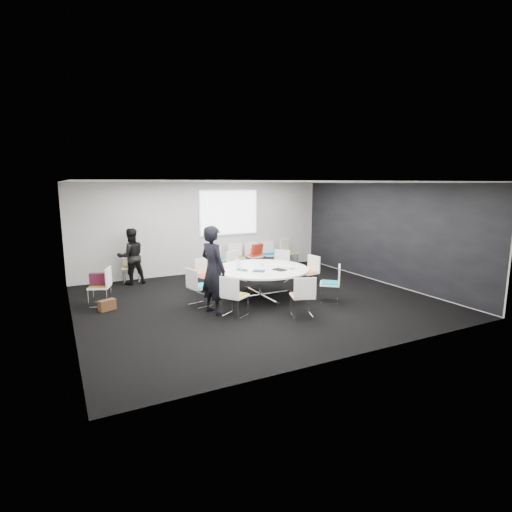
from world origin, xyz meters
name	(u,v)px	position (x,y,z in m)	size (l,w,h in m)	color
room_shell	(260,242)	(0.09, 0.00, 1.40)	(8.08, 7.08, 2.88)	black
conference_table	(261,275)	(0.24, 0.21, 0.55)	(2.30, 2.30, 0.73)	silver
projection_screen	(229,213)	(0.80, 3.46, 1.85)	(1.90, 0.03, 1.35)	white
chair_ring_a	(308,279)	(1.71, 0.34, 0.28)	(0.50, 0.51, 0.88)	silver
chair_ring_b	(280,272)	(1.47, 1.41, 0.28)	(0.64, 0.64, 0.88)	silver
chair_ring_c	(237,273)	(0.32, 1.82, 0.28)	(0.58, 0.57, 0.88)	silver
chair_ring_d	(207,282)	(-0.80, 1.19, 0.28)	(0.59, 0.58, 0.88)	silver
chair_ring_e	(199,294)	(-1.35, 0.21, 0.28)	(0.54, 0.55, 0.88)	silver
chair_ring_f	(235,304)	(-0.93, -0.82, 0.28)	(0.63, 0.63, 0.88)	silver
chair_ring_g	(302,304)	(0.33, -1.48, 0.28)	(0.59, 0.58, 0.88)	silver
chair_ring_h	(330,291)	(1.50, -0.90, 0.28)	(0.64, 0.64, 0.88)	silver
chair_back_a	(219,265)	(0.30, 3.13, 0.28)	(0.56, 0.55, 0.88)	silver
chair_back_b	(237,263)	(0.91, 3.17, 0.28)	(0.52, 0.51, 0.88)	silver
chair_back_c	(254,261)	(1.52, 3.14, 0.28)	(0.48, 0.47, 0.88)	silver
chair_back_d	(270,260)	(2.11, 3.14, 0.28)	(0.47, 0.46, 0.88)	silver
chair_back_e	(289,258)	(2.86, 3.16, 0.28)	(0.58, 0.57, 0.88)	silver
chair_spare_left	(101,294)	(-3.35, 1.27, 0.28)	(0.58, 0.59, 0.88)	silver
chair_person_back	(131,273)	(-2.34, 3.16, 0.28)	(0.56, 0.56, 0.88)	silver
person_main	(213,270)	(-1.23, -0.40, 0.95)	(0.69, 0.45, 1.90)	black
person_back	(131,256)	(-2.34, 2.99, 0.78)	(0.76, 0.59, 1.56)	black
laptop	(243,270)	(-0.24, 0.19, 0.74)	(0.30, 0.20, 0.02)	#333338
laptop_lid	(238,264)	(-0.32, 0.31, 0.86)	(0.30, 0.02, 0.22)	silver
notebook_black	(280,270)	(0.53, -0.19, 0.74)	(0.22, 0.30, 0.02)	black
tablet_folio	(259,271)	(0.01, -0.11, 0.74)	(0.26, 0.20, 0.03)	navy
papers_right	(274,264)	(0.74, 0.46, 0.73)	(0.30, 0.21, 0.00)	white
papers_front	(287,266)	(0.95, 0.17, 0.73)	(0.30, 0.21, 0.00)	silver
cup	(262,264)	(0.37, 0.38, 0.78)	(0.08, 0.08, 0.09)	white
phone	(292,269)	(0.85, -0.23, 0.73)	(0.14, 0.07, 0.01)	black
maroon_bag	(99,279)	(-3.36, 1.27, 0.62)	(0.40, 0.14, 0.28)	#471325
brown_bag	(107,305)	(-3.27, 0.82, 0.12)	(0.36, 0.16, 0.24)	#4A2C17
red_jacket	(257,249)	(1.52, 2.92, 0.70)	(0.44, 0.10, 0.35)	#AB2415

